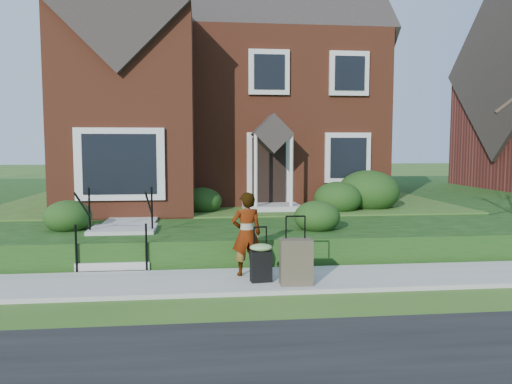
{
  "coord_description": "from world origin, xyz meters",
  "views": [
    {
      "loc": [
        -0.78,
        -8.71,
        2.45
      ],
      "look_at": [
        0.39,
        2.0,
        1.45
      ],
      "focal_mm": 35.0,
      "sensor_mm": 36.0,
      "label": 1
    }
  ],
  "objects": [
    {
      "name": "ground",
      "position": [
        0.0,
        0.0,
        0.0
      ],
      "size": [
        120.0,
        120.0,
        0.0
      ],
      "primitive_type": "plane",
      "color": "#2D5119",
      "rests_on": "ground"
    },
    {
      "name": "sidewalk",
      "position": [
        0.0,
        0.0,
        0.04
      ],
      "size": [
        60.0,
        1.6,
        0.08
      ],
      "primitive_type": "cube",
      "color": "#9E9B93",
      "rests_on": "ground"
    },
    {
      "name": "terrace",
      "position": [
        4.0,
        10.9,
        0.3
      ],
      "size": [
        44.0,
        20.0,
        0.6
      ],
      "primitive_type": "cube",
      "color": "#13340E",
      "rests_on": "ground"
    },
    {
      "name": "walkway",
      "position": [
        -2.5,
        5.0,
        0.63
      ],
      "size": [
        1.2,
        6.0,
        0.06
      ],
      "primitive_type": "cube",
      "color": "#9E9B93",
      "rests_on": "terrace"
    },
    {
      "name": "main_house",
      "position": [
        -0.21,
        9.61,
        5.26
      ],
      "size": [
        10.4,
        10.2,
        9.4
      ],
      "color": "brown",
      "rests_on": "terrace"
    },
    {
      "name": "front_steps",
      "position": [
        -2.5,
        1.84,
        0.47
      ],
      "size": [
        1.4,
        2.02,
        1.5
      ],
      "color": "#9E9B93",
      "rests_on": "ground"
    },
    {
      "name": "foundation_shrubs",
      "position": [
        1.18,
        4.87,
        1.12
      ],
      "size": [
        9.71,
        4.99,
        1.27
      ],
      "color": "#14340F",
      "rests_on": "terrace"
    },
    {
      "name": "woman",
      "position": [
        0.02,
        0.26,
        0.85
      ],
      "size": [
        0.6,
        0.44,
        1.54
      ],
      "primitive_type": "imported",
      "rotation": [
        0.0,
        0.0,
        3.28
      ],
      "color": "#999999",
      "rests_on": "sidewalk"
    },
    {
      "name": "suitcase_black",
      "position": [
        0.23,
        -0.21,
        0.46
      ],
      "size": [
        0.44,
        0.37,
        0.97
      ],
      "rotation": [
        0.0,
        0.0,
        0.12
      ],
      "color": "black",
      "rests_on": "sidewalk"
    },
    {
      "name": "suitcase_olive",
      "position": [
        0.81,
        -0.46,
        0.48
      ],
      "size": [
        0.55,
        0.32,
        1.18
      ],
      "rotation": [
        0.0,
        0.0,
        -0.03
      ],
      "color": "#4B4332",
      "rests_on": "sidewalk"
    }
  ]
}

